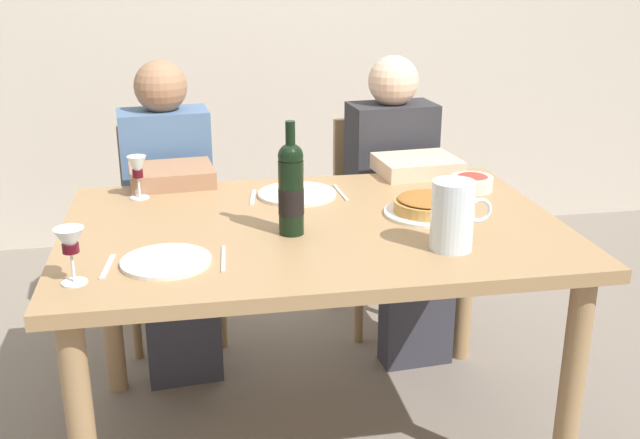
{
  "coord_description": "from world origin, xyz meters",
  "views": [
    {
      "loc": [
        -0.36,
        -2.12,
        1.53
      ],
      "look_at": [
        0.01,
        -0.03,
        0.78
      ],
      "focal_mm": 42.21,
      "sensor_mm": 36.0,
      "label": 1
    }
  ],
  "objects_px": {
    "wine_glass_right_diner": "(70,244)",
    "chair_right": "(380,207)",
    "baked_tart": "(428,206)",
    "chair_left": "(169,217)",
    "diner_left": "(171,207)",
    "water_pitcher": "(453,219)",
    "salad_bowl": "(472,182)",
    "dinner_plate_left_setting": "(297,194)",
    "wine_glass_left_diner": "(137,169)",
    "diner_right": "(400,197)",
    "dining_table": "(314,251)",
    "dinner_plate_right_setting": "(166,261)",
    "wine_bottle": "(291,189)"
  },
  "relations": [
    {
      "from": "wine_glass_right_diner",
      "to": "chair_right",
      "type": "distance_m",
      "value": 1.67
    },
    {
      "from": "baked_tart",
      "to": "wine_glass_right_diner",
      "type": "distance_m",
      "value": 1.09
    },
    {
      "from": "chair_left",
      "to": "diner_left",
      "type": "bearing_deg",
      "value": 89.13
    },
    {
      "from": "water_pitcher",
      "to": "salad_bowl",
      "type": "height_order",
      "value": "water_pitcher"
    },
    {
      "from": "dinner_plate_left_setting",
      "to": "chair_right",
      "type": "bearing_deg",
      "value": 52.75
    },
    {
      "from": "wine_glass_left_diner",
      "to": "dinner_plate_left_setting",
      "type": "relative_size",
      "value": 0.54
    },
    {
      "from": "water_pitcher",
      "to": "diner_right",
      "type": "height_order",
      "value": "diner_right"
    },
    {
      "from": "dining_table",
      "to": "dinner_plate_left_setting",
      "type": "distance_m",
      "value": 0.3
    },
    {
      "from": "dinner_plate_right_setting",
      "to": "dining_table",
      "type": "bearing_deg",
      "value": 28.9
    },
    {
      "from": "dining_table",
      "to": "dinner_plate_right_setting",
      "type": "distance_m",
      "value": 0.51
    },
    {
      "from": "dining_table",
      "to": "wine_glass_left_diner",
      "type": "height_order",
      "value": "wine_glass_left_diner"
    },
    {
      "from": "dining_table",
      "to": "salad_bowl",
      "type": "bearing_deg",
      "value": 21.89
    },
    {
      "from": "water_pitcher",
      "to": "diner_right",
      "type": "bearing_deg",
      "value": 82.5
    },
    {
      "from": "diner_right",
      "to": "chair_left",
      "type": "bearing_deg",
      "value": -20.72
    },
    {
      "from": "dining_table",
      "to": "water_pitcher",
      "type": "distance_m",
      "value": 0.47
    },
    {
      "from": "baked_tart",
      "to": "dinner_plate_left_setting",
      "type": "xyz_separation_m",
      "value": [
        -0.38,
        0.26,
        -0.02
      ]
    },
    {
      "from": "dining_table",
      "to": "dinner_plate_left_setting",
      "type": "height_order",
      "value": "dinner_plate_left_setting"
    },
    {
      "from": "baked_tart",
      "to": "wine_glass_left_diner",
      "type": "xyz_separation_m",
      "value": [
        -0.9,
        0.33,
        0.07
      ]
    },
    {
      "from": "wine_glass_right_diner",
      "to": "dinner_plate_right_setting",
      "type": "relative_size",
      "value": 0.61
    },
    {
      "from": "dinner_plate_right_setting",
      "to": "diner_right",
      "type": "xyz_separation_m",
      "value": [
        0.9,
        0.88,
        -0.15
      ]
    },
    {
      "from": "wine_glass_left_diner",
      "to": "water_pitcher",
      "type": "bearing_deg",
      "value": -35.52
    },
    {
      "from": "dinner_plate_left_setting",
      "to": "dinner_plate_right_setting",
      "type": "relative_size",
      "value": 1.11
    },
    {
      "from": "baked_tart",
      "to": "dinner_plate_left_setting",
      "type": "bearing_deg",
      "value": 144.93
    },
    {
      "from": "chair_right",
      "to": "wine_glass_right_diner",
      "type": "bearing_deg",
      "value": 42.89
    },
    {
      "from": "wine_glass_left_diner",
      "to": "diner_right",
      "type": "distance_m",
      "value": 1.06
    },
    {
      "from": "dinner_plate_right_setting",
      "to": "water_pitcher",
      "type": "bearing_deg",
      "value": -2.27
    },
    {
      "from": "dining_table",
      "to": "diner_right",
      "type": "distance_m",
      "value": 0.79
    },
    {
      "from": "diner_left",
      "to": "baked_tart",
      "type": "bearing_deg",
      "value": 136.0
    },
    {
      "from": "wine_glass_left_diner",
      "to": "dinner_plate_left_setting",
      "type": "height_order",
      "value": "wine_glass_left_diner"
    },
    {
      "from": "dinner_plate_right_setting",
      "to": "chair_left",
      "type": "height_order",
      "value": "chair_left"
    },
    {
      "from": "wine_bottle",
      "to": "chair_right",
      "type": "distance_m",
      "value": 1.16
    },
    {
      "from": "wine_bottle",
      "to": "diner_right",
      "type": "xyz_separation_m",
      "value": [
        0.54,
        0.72,
        -0.28
      ]
    },
    {
      "from": "wine_bottle",
      "to": "dinner_plate_right_setting",
      "type": "height_order",
      "value": "wine_bottle"
    },
    {
      "from": "wine_bottle",
      "to": "baked_tart",
      "type": "relative_size",
      "value": 1.2
    },
    {
      "from": "salad_bowl",
      "to": "wine_glass_right_diner",
      "type": "xyz_separation_m",
      "value": [
        -1.26,
        -0.57,
        0.08
      ]
    },
    {
      "from": "dinner_plate_left_setting",
      "to": "chair_left",
      "type": "distance_m",
      "value": 0.81
    },
    {
      "from": "salad_bowl",
      "to": "diner_right",
      "type": "bearing_deg",
      "value": 109.04
    },
    {
      "from": "wine_glass_left_diner",
      "to": "chair_right",
      "type": "distance_m",
      "value": 1.17
    },
    {
      "from": "salad_bowl",
      "to": "wine_glass_left_diner",
      "type": "height_order",
      "value": "wine_glass_left_diner"
    },
    {
      "from": "wine_glass_left_diner",
      "to": "wine_glass_right_diner",
      "type": "height_order",
      "value": "same"
    },
    {
      "from": "water_pitcher",
      "to": "diner_right",
      "type": "relative_size",
      "value": 0.17
    },
    {
      "from": "baked_tart",
      "to": "salad_bowl",
      "type": "relative_size",
      "value": 1.95
    },
    {
      "from": "wine_glass_right_diner",
      "to": "dinner_plate_right_setting",
      "type": "xyz_separation_m",
      "value": [
        0.22,
        0.09,
        -0.1
      ]
    },
    {
      "from": "dining_table",
      "to": "baked_tart",
      "type": "distance_m",
      "value": 0.39
    },
    {
      "from": "diner_right",
      "to": "wine_glass_right_diner",
      "type": "bearing_deg",
      "value": 36.26
    },
    {
      "from": "wine_glass_right_diner",
      "to": "dinner_plate_left_setting",
      "type": "distance_m",
      "value": 0.9
    },
    {
      "from": "dining_table",
      "to": "diner_right",
      "type": "relative_size",
      "value": 1.29
    },
    {
      "from": "wine_glass_left_diner",
      "to": "wine_glass_right_diner",
      "type": "distance_m",
      "value": 0.69
    },
    {
      "from": "wine_glass_right_diner",
      "to": "diner_right",
      "type": "xyz_separation_m",
      "value": [
        1.12,
        0.97,
        -0.25
      ]
    },
    {
      "from": "dining_table",
      "to": "wine_bottle",
      "type": "bearing_deg",
      "value": -136.31
    }
  ]
}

